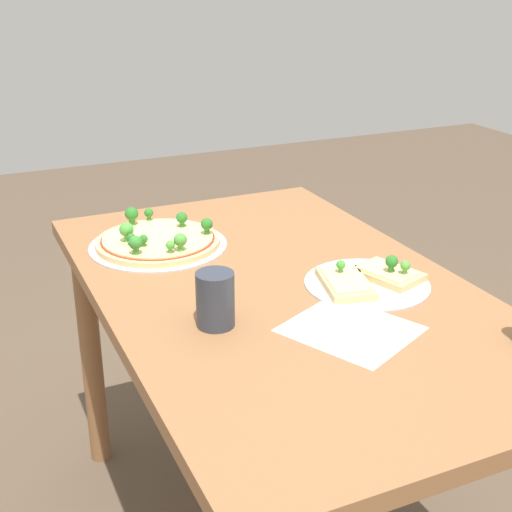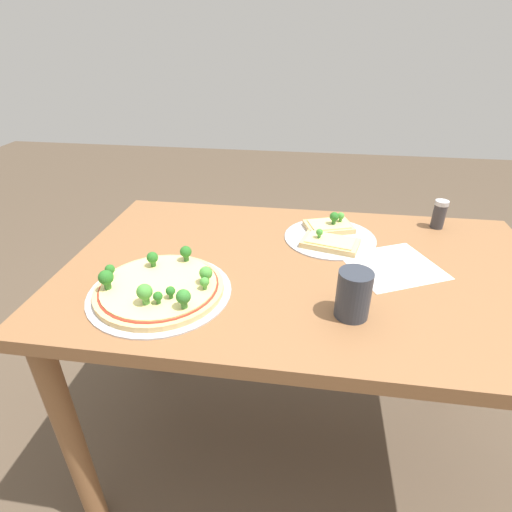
% 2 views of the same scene
% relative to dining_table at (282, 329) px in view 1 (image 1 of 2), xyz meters
% --- Properties ---
extents(dining_table, '(1.28, 0.77, 0.76)m').
position_rel_dining_table_xyz_m(dining_table, '(0.00, 0.00, 0.00)').
color(dining_table, brown).
rests_on(dining_table, ground_plane).
extents(pizza_tray_whole, '(0.34, 0.34, 0.07)m').
position_rel_dining_table_xyz_m(pizza_tray_whole, '(0.34, 0.18, 0.12)').
color(pizza_tray_whole, '#B7B7BC').
rests_on(pizza_tray_whole, dining_table).
extents(pizza_tray_slice, '(0.27, 0.27, 0.06)m').
position_rel_dining_table_xyz_m(pizza_tray_slice, '(-0.07, -0.18, 0.12)').
color(pizza_tray_slice, '#B7B7BC').
rests_on(pizza_tray_slice, dining_table).
extents(drinking_cup, '(0.07, 0.07, 0.11)m').
position_rel_dining_table_xyz_m(drinking_cup, '(-0.11, 0.20, 0.16)').
color(drinking_cup, '#2D333D').
rests_on(drinking_cup, dining_table).
extents(paper_menu, '(0.29, 0.28, 0.00)m').
position_rel_dining_table_xyz_m(paper_menu, '(-0.23, -0.03, 0.11)').
color(paper_menu, white).
rests_on(paper_menu, dining_table).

